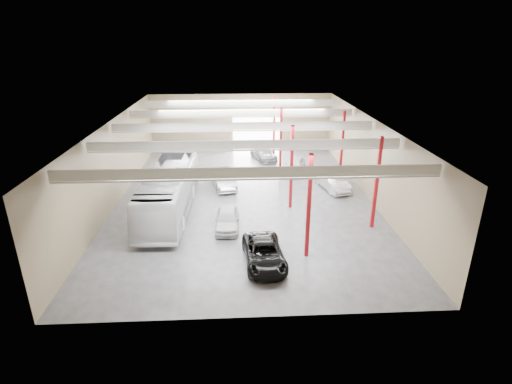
{
  "coord_description": "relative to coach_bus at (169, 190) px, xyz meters",
  "views": [
    {
      "loc": [
        -0.74,
        -32.78,
        13.61
      ],
      "look_at": [
        0.8,
        -3.95,
        2.2
      ],
      "focal_mm": 28.0,
      "sensor_mm": 36.0,
      "label": 1
    }
  ],
  "objects": [
    {
      "name": "car_right_near",
      "position": [
        14.45,
        4.32,
        -1.08
      ],
      "size": [
        2.76,
        5.2,
        1.63
      ],
      "primitive_type": "imported",
      "rotation": [
        0.0,
        0.0,
        0.22
      ],
      "color": "#BBBBC0",
      "rests_on": "ground"
    },
    {
      "name": "black_sedan",
      "position": [
        7.1,
        -8.49,
        -1.16
      ],
      "size": [
        2.81,
        5.43,
        1.46
      ],
      "primitive_type": "imported",
      "rotation": [
        0.0,
        0.0,
        0.07
      ],
      "color": "black",
      "rests_on": "ground"
    },
    {
      "name": "car_row_c",
      "position": [
        8.65,
        14.32,
        -1.18
      ],
      "size": [
        3.4,
        5.32,
        1.43
      ],
      "primitive_type": "imported",
      "rotation": [
        0.0,
        0.0,
        0.3
      ],
      "color": "slate",
      "rests_on": "ground"
    },
    {
      "name": "car_right_far",
      "position": [
        11.65,
        9.52,
        -1.12
      ],
      "size": [
        3.18,
        4.93,
        1.56
      ],
      "primitive_type": "imported",
      "rotation": [
        0.0,
        0.0,
        -0.32
      ],
      "color": "silver",
      "rests_on": "ground"
    },
    {
      "name": "depot_shell",
      "position": [
        6.29,
        2.8,
        3.08
      ],
      "size": [
        22.12,
        32.12,
        7.06
      ],
      "color": "#424146",
      "rests_on": "ground"
    },
    {
      "name": "car_row_a",
      "position": [
        4.69,
        -3.29,
        -1.16
      ],
      "size": [
        1.83,
        4.38,
        1.48
      ],
      "primitive_type": "imported",
      "rotation": [
        0.0,
        0.0,
        -0.02
      ],
      "color": "silver",
      "rests_on": "ground"
    },
    {
      "name": "car_row_b",
      "position": [
        4.22,
        5.45,
        -1.06
      ],
      "size": [
        2.76,
        5.34,
        1.68
      ],
      "primitive_type": "imported",
      "rotation": [
        0.0,
        0.0,
        0.2
      ],
      "color": "#A3A3A7",
      "rests_on": "ground"
    },
    {
      "name": "coach_bus",
      "position": [
        0.0,
        0.0,
        0.0
      ],
      "size": [
        3.52,
        13.69,
        3.79
      ],
      "primitive_type": "imported",
      "rotation": [
        0.0,
        0.0,
        -0.02
      ],
      "color": "silver",
      "rests_on": "ground"
    }
  ]
}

